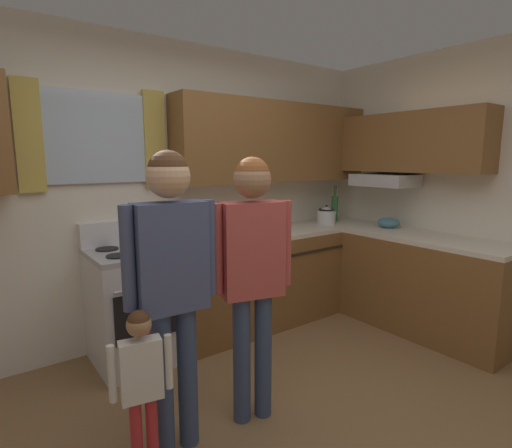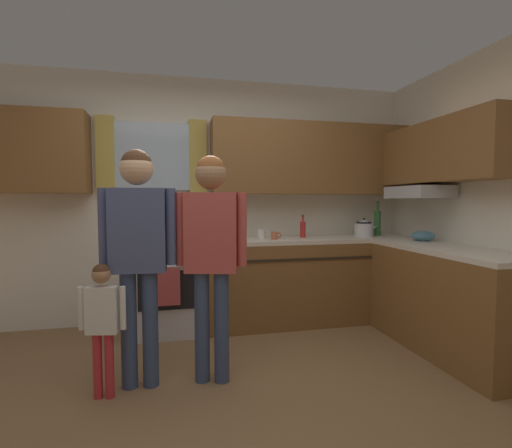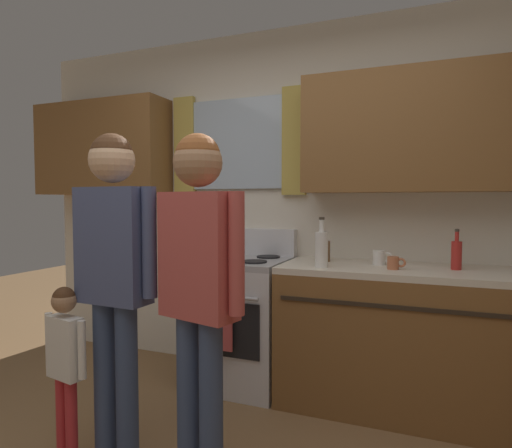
{
  "view_description": "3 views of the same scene",
  "coord_description": "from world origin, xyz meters",
  "views": [
    {
      "loc": [
        -1.39,
        -1.44,
        1.6
      ],
      "look_at": [
        0.17,
        0.67,
        1.17
      ],
      "focal_mm": 27.97,
      "sensor_mm": 36.0,
      "label": 1
    },
    {
      "loc": [
        -0.32,
        -2.19,
        1.29
      ],
      "look_at": [
        0.41,
        1.02,
        1.09
      ],
      "focal_mm": 25.99,
      "sensor_mm": 36.0,
      "label": 2
    },
    {
      "loc": [
        0.89,
        -1.29,
        1.31
      ],
      "look_at": [
        -0.01,
        0.97,
        1.18
      ],
      "focal_mm": 30.55,
      "sensor_mm": 36.0,
      "label": 3
    }
  ],
  "objects": [
    {
      "name": "bottle_milk_white",
      "position": [
        0.28,
        1.37,
        1.02
      ],
      "size": [
        0.08,
        0.08,
        0.31
      ],
      "color": "white",
      "rests_on": "kitchen_counter_run"
    },
    {
      "name": "cup_terracotta",
      "position": [
        0.7,
        1.44,
        0.94
      ],
      "size": [
        0.11,
        0.07,
        0.08
      ],
      "color": "#B76642",
      "rests_on": "kitchen_counter_run"
    },
    {
      "name": "adult_in_plaid",
      "position": [
        -0.05,
        0.4,
        1.01
      ],
      "size": [
        0.49,
        0.24,
        1.61
      ],
      "color": "#38476B",
      "rests_on": "ground"
    },
    {
      "name": "adult_holding_child",
      "position": [
        -0.55,
        0.44,
        1.03
      ],
      "size": [
        0.51,
        0.22,
        1.64
      ],
      "color": "#38476B",
      "rests_on": "ground"
    },
    {
      "name": "back_wall_unit",
      "position": [
        0.07,
        1.81,
        1.49
      ],
      "size": [
        4.6,
        0.42,
        2.6
      ],
      "color": "silver",
      "rests_on": "ground"
    },
    {
      "name": "mug_ceramic_white",
      "position": [
        0.61,
        1.6,
        0.95
      ],
      "size": [
        0.13,
        0.08,
        0.09
      ],
      "color": "white",
      "rests_on": "kitchen_counter_run"
    },
    {
      "name": "stove_oven",
      "position": [
        -0.36,
        1.54,
        0.47
      ],
      "size": [
        0.67,
        0.67,
        1.1
      ],
      "color": "silver",
      "rests_on": "ground"
    },
    {
      "name": "small_child",
      "position": [
        -0.77,
        0.33,
        0.56
      ],
      "size": [
        0.3,
        0.12,
        0.89
      ],
      "color": "red",
      "rests_on": "ground"
    },
    {
      "name": "bottle_squat_brown",
      "position": [
        0.23,
        1.63,
        0.98
      ],
      "size": [
        0.08,
        0.08,
        0.21
      ],
      "color": "brown",
      "rests_on": "kitchen_counter_run"
    },
    {
      "name": "bottle_sauce_red",
      "position": [
        1.05,
        1.57,
        0.99
      ],
      "size": [
        0.06,
        0.06,
        0.25
      ],
      "color": "red",
      "rests_on": "kitchen_counter_run"
    }
  ]
}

